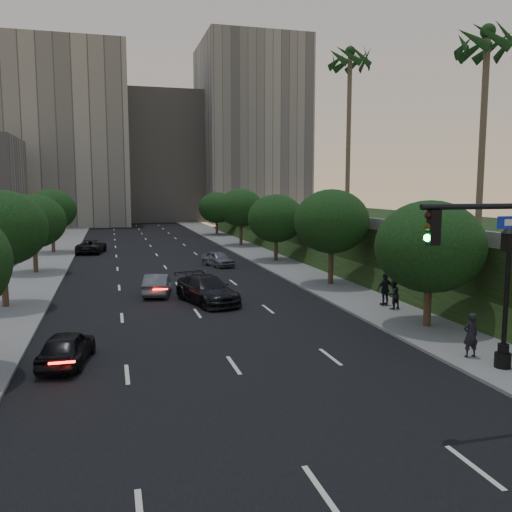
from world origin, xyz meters
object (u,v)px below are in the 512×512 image
object	(u,v)px
sedan_near_left	(67,348)
pedestrian_a	(471,335)
pedestrian_b	(393,294)
sedan_far_right	(218,259)
sedan_far_left	(92,246)
pedestrian_c	(385,289)
street_lamp	(506,302)
sedan_mid_left	(157,284)
sedan_near_right	(207,290)

from	to	relation	value
sedan_near_left	pedestrian_a	size ratio (longest dim) A/B	2.24
pedestrian_b	sedan_far_right	bearing A→B (deg)	-89.88
sedan_near_left	sedan_far_left	xyz separation A→B (m)	(-0.26, 37.53, 0.04)
sedan_near_left	pedestrian_c	bearing A→B (deg)	-150.52
street_lamp	sedan_near_left	distance (m)	16.66
sedan_mid_left	sedan_near_right	xyz separation A→B (m)	(2.65, -3.28, 0.12)
street_lamp	sedan_mid_left	distance (m)	21.37
street_lamp	pedestrian_c	xyz separation A→B (m)	(1.02, 10.91, -1.56)
sedan_mid_left	pedestrian_a	size ratio (longest dim) A/B	2.37
sedan_near_left	sedan_far_left	world-z (taller)	sedan_far_left
street_lamp	pedestrian_c	distance (m)	11.07
street_lamp	sedan_near_right	size ratio (longest dim) A/B	1.01
sedan_near_right	pedestrian_b	bearing A→B (deg)	-42.33
sedan_near_left	pedestrian_c	size ratio (longest dim) A/B	2.15
sedan_mid_left	sedan_near_right	size ratio (longest dim) A/B	0.76
sedan_near_left	pedestrian_b	xyz separation A→B (m)	(16.76, 4.94, 0.29)
pedestrian_b	pedestrian_c	bearing A→B (deg)	-108.41
sedan_far_right	pedestrian_a	bearing A→B (deg)	-98.15
sedan_near_left	sedan_near_right	world-z (taller)	sedan_near_right
pedestrian_a	pedestrian_c	bearing A→B (deg)	-97.33
sedan_far_left	pedestrian_a	xyz separation A→B (m)	(15.66, -41.12, 0.32)
street_lamp	pedestrian_b	world-z (taller)	street_lamp
sedan_near_left	sedan_far_right	bearing A→B (deg)	-103.47
sedan_far_right	pedestrian_b	size ratio (longest dim) A/B	2.42
sedan_far_right	pedestrian_c	size ratio (longest dim) A/B	2.13
pedestrian_c	sedan_far_right	bearing A→B (deg)	-81.73
pedestrian_b	pedestrian_c	world-z (taller)	pedestrian_c
sedan_far_right	sedan_near_left	bearing A→B (deg)	-131.10
sedan_far_right	pedestrian_b	world-z (taller)	pedestrian_b
sedan_near_left	pedestrian_a	bearing A→B (deg)	176.96
sedan_near_left	pedestrian_c	xyz separation A→B (m)	(16.79, 5.91, 0.40)
street_lamp	sedan_far_right	world-z (taller)	street_lamp
sedan_mid_left	street_lamp	bearing A→B (deg)	132.40
pedestrian_b	street_lamp	bearing A→B (deg)	67.38
sedan_far_left	sedan_far_right	bearing A→B (deg)	141.09
pedestrian_c	pedestrian_b	bearing A→B (deg)	78.84
pedestrian_a	street_lamp	bearing A→B (deg)	105.54
street_lamp	sedan_near_right	world-z (taller)	street_lamp
sedan_near_right	pedestrian_b	distance (m)	10.73
sedan_near_right	sedan_far_right	xyz separation A→B (m)	(3.54, 14.82, -0.14)
pedestrian_c	street_lamp	bearing A→B (deg)	75.01
street_lamp	sedan_far_left	distance (m)	45.50
street_lamp	sedan_far_right	distance (m)	30.12
pedestrian_c	pedestrian_a	bearing A→B (deg)	72.03
sedan_near_left	sedan_near_right	bearing A→B (deg)	-116.21
sedan_far_left	pedestrian_a	size ratio (longest dim) A/B	2.91
pedestrian_c	sedan_mid_left	bearing A→B (deg)	-39.99
sedan_far_right	pedestrian_b	xyz separation A→B (m)	(6.03, -19.68, 0.29)
pedestrian_c	sedan_near_right	bearing A→B (deg)	-31.72
street_lamp	pedestrian_a	bearing A→B (deg)	104.55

